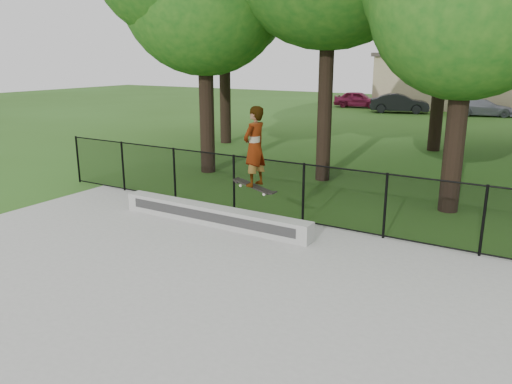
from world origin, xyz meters
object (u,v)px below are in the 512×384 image
at_px(car_b, 399,103).
at_px(car_a, 358,99).
at_px(skater_airborne, 255,148).
at_px(car_c, 484,108).
at_px(grind_ledge, 213,215).

bearing_deg(car_b, car_a, 44.47).
relative_size(car_b, skater_airborne, 1.98).
bearing_deg(car_a, skater_airborne, -171.03).
bearing_deg(car_c, car_b, 85.36).
relative_size(car_a, skater_airborne, 1.98).
bearing_deg(car_a, grind_ledge, -173.26).
xyz_separation_m(car_b, car_c, (5.58, 0.94, -0.11)).
height_order(grind_ledge, car_a, car_a).
distance_m(car_c, skater_airborne, 28.97).
distance_m(car_b, car_c, 5.66).
bearing_deg(car_b, skater_airborne, 173.33).
relative_size(grind_ledge, car_a, 1.37).
height_order(car_b, car_c, car_b).
bearing_deg(skater_airborne, grind_ledge, 170.28).
relative_size(grind_ledge, car_c, 1.42).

